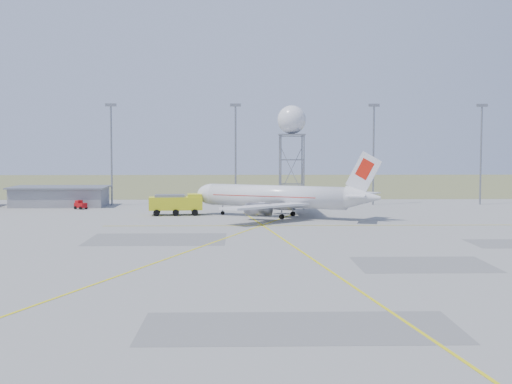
{
  "coord_description": "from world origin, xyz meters",
  "views": [
    {
      "loc": [
        -9.1,
        -78.08,
        12.72
      ],
      "look_at": [
        -6.45,
        40.0,
        4.46
      ],
      "focal_mm": 50.0,
      "sensor_mm": 36.0,
      "label": 1
    }
  ],
  "objects_px": {
    "radar_tower": "(292,151)",
    "fire_truck": "(177,205)",
    "airliner_main": "(280,197)",
    "baggage_tug": "(81,206)"
  },
  "relations": [
    {
      "from": "fire_truck",
      "to": "baggage_tug",
      "type": "relative_size",
      "value": 3.67
    },
    {
      "from": "radar_tower",
      "to": "fire_truck",
      "type": "xyz_separation_m",
      "value": [
        -20.87,
        -12.05,
        -9.3
      ]
    },
    {
      "from": "baggage_tug",
      "to": "airliner_main",
      "type": "bearing_deg",
      "value": 9.64
    },
    {
      "from": "radar_tower",
      "to": "fire_truck",
      "type": "bearing_deg",
      "value": -150.0
    },
    {
      "from": "fire_truck",
      "to": "airliner_main",
      "type": "bearing_deg",
      "value": -18.17
    },
    {
      "from": "radar_tower",
      "to": "fire_truck",
      "type": "relative_size",
      "value": 2.08
    },
    {
      "from": "fire_truck",
      "to": "baggage_tug",
      "type": "height_order",
      "value": "fire_truck"
    },
    {
      "from": "radar_tower",
      "to": "fire_truck",
      "type": "distance_m",
      "value": 25.83
    },
    {
      "from": "radar_tower",
      "to": "baggage_tug",
      "type": "distance_m",
      "value": 41.63
    },
    {
      "from": "airliner_main",
      "to": "baggage_tug",
      "type": "xyz_separation_m",
      "value": [
        -37.22,
        15.79,
        -2.83
      ]
    }
  ]
}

